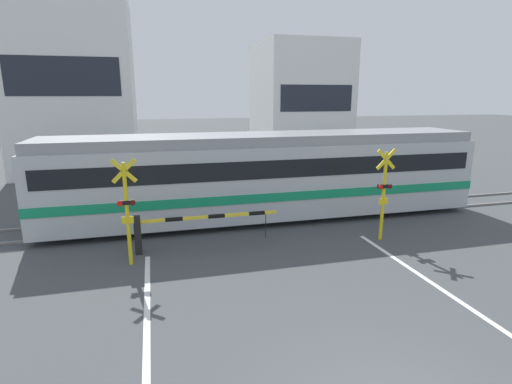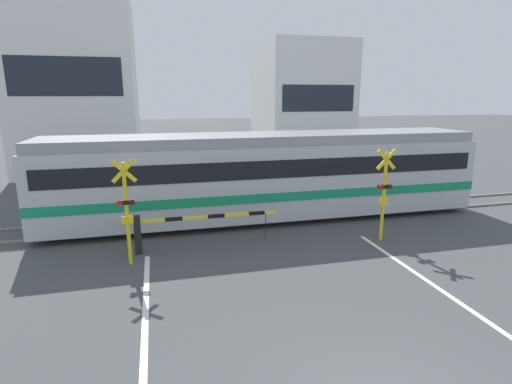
{
  "view_description": "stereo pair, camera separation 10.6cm",
  "coord_description": "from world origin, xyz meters",
  "px_view_note": "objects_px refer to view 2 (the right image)",
  "views": [
    {
      "loc": [
        -3.2,
        -4.0,
        4.69
      ],
      "look_at": [
        0.0,
        8.29,
        1.6
      ],
      "focal_mm": 28.0,
      "sensor_mm": 36.0,
      "label": 1
    },
    {
      "loc": [
        -3.1,
        -4.03,
        4.69
      ],
      "look_at": [
        0.0,
        8.29,
        1.6
      ],
      "focal_mm": 28.0,
      "sensor_mm": 36.0,
      "label": 2
    }
  ],
  "objects_px": {
    "commuter_train": "(266,174)",
    "crossing_signal_right": "(384,191)",
    "crossing_barrier_far": "(283,180)",
    "pedestrian": "(192,169)",
    "crossing_signal_left": "(126,207)",
    "crossing_barrier_near": "(177,225)"
  },
  "relations": [
    {
      "from": "crossing_barrier_near",
      "to": "crossing_signal_left",
      "type": "height_order",
      "value": "crossing_signal_left"
    },
    {
      "from": "crossing_barrier_near",
      "to": "crossing_signal_left",
      "type": "distance_m",
      "value": 1.79
    },
    {
      "from": "crossing_barrier_far",
      "to": "crossing_signal_left",
      "type": "relative_size",
      "value": 1.46
    },
    {
      "from": "crossing_signal_left",
      "to": "commuter_train",
      "type": "bearing_deg",
      "value": 34.18
    },
    {
      "from": "crossing_barrier_far",
      "to": "pedestrian",
      "type": "relative_size",
      "value": 2.64
    },
    {
      "from": "commuter_train",
      "to": "crossing_signal_right",
      "type": "relative_size",
      "value": 5.4
    },
    {
      "from": "crossing_barrier_near",
      "to": "pedestrian",
      "type": "distance_m",
      "value": 8.62
    },
    {
      "from": "commuter_train",
      "to": "pedestrian",
      "type": "xyz_separation_m",
      "value": [
        -2.29,
        5.91,
        -0.79
      ]
    },
    {
      "from": "commuter_train",
      "to": "crossing_signal_left",
      "type": "height_order",
      "value": "commuter_train"
    },
    {
      "from": "commuter_train",
      "to": "crossing_signal_right",
      "type": "distance_m",
      "value": 4.53
    },
    {
      "from": "commuter_train",
      "to": "crossing_signal_left",
      "type": "xyz_separation_m",
      "value": [
        -4.93,
        -3.35,
        -0.08
      ]
    },
    {
      "from": "crossing_signal_right",
      "to": "crossing_signal_left",
      "type": "bearing_deg",
      "value": 180.0
    },
    {
      "from": "crossing_signal_right",
      "to": "pedestrian",
      "type": "relative_size",
      "value": 1.81
    },
    {
      "from": "crossing_barrier_near",
      "to": "crossing_signal_right",
      "type": "xyz_separation_m",
      "value": [
        6.59,
        -0.74,
        0.87
      ]
    },
    {
      "from": "commuter_train",
      "to": "crossing_barrier_near",
      "type": "xyz_separation_m",
      "value": [
        -3.55,
        -2.62,
        -0.94
      ]
    },
    {
      "from": "crossing_barrier_near",
      "to": "pedestrian",
      "type": "height_order",
      "value": "pedestrian"
    },
    {
      "from": "commuter_train",
      "to": "crossing_signal_left",
      "type": "bearing_deg",
      "value": -145.82
    },
    {
      "from": "commuter_train",
      "to": "crossing_barrier_far",
      "type": "bearing_deg",
      "value": 61.2
    },
    {
      "from": "crossing_signal_left",
      "to": "crossing_signal_right",
      "type": "distance_m",
      "value": 7.97
    },
    {
      "from": "crossing_barrier_far",
      "to": "pedestrian",
      "type": "height_order",
      "value": "pedestrian"
    },
    {
      "from": "crossing_barrier_near",
      "to": "crossing_barrier_far",
      "type": "height_order",
      "value": "same"
    },
    {
      "from": "crossing_signal_left",
      "to": "pedestrian",
      "type": "height_order",
      "value": "crossing_signal_left"
    }
  ]
}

